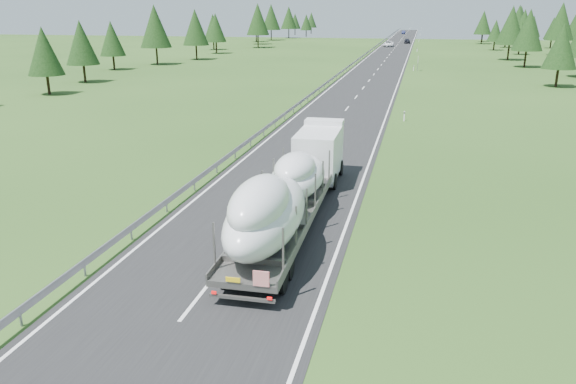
% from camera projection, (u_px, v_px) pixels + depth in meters
% --- Properties ---
extents(ground, '(400.00, 400.00, 0.00)m').
position_uv_depth(ground, '(260.00, 220.00, 29.73)').
color(ground, '#254416').
rests_on(ground, ground).
extents(road_surface, '(10.00, 400.00, 0.02)m').
position_uv_depth(road_surface, '(385.00, 61.00, 122.34)').
color(road_surface, black).
rests_on(road_surface, ground).
extents(guardrail, '(0.10, 400.00, 0.76)m').
position_uv_depth(guardrail, '(360.00, 57.00, 123.25)').
color(guardrail, slate).
rests_on(guardrail, ground).
extents(marker_posts, '(0.13, 350.08, 1.00)m').
position_uv_depth(marker_posts, '(418.00, 44.00, 171.72)').
color(marker_posts, silver).
rests_on(marker_posts, ground).
extents(highway_sign, '(0.08, 0.90, 2.60)m').
position_uv_depth(highway_sign, '(418.00, 61.00, 101.71)').
color(highway_sign, slate).
rests_on(highway_sign, ground).
extents(tree_line_left, '(15.47, 272.76, 12.64)m').
position_uv_depth(tree_line_left, '(200.00, 26.00, 131.59)').
color(tree_line_left, black).
rests_on(tree_line_left, ground).
extents(boat_truck, '(3.04, 19.80, 4.24)m').
position_uv_depth(boat_truck, '(290.00, 186.00, 28.06)').
color(boat_truck, silver).
rests_on(boat_truck, ground).
extents(distant_van, '(2.82, 6.06, 1.68)m').
position_uv_depth(distant_van, '(389.00, 44.00, 168.39)').
color(distant_van, white).
rests_on(distant_van, ground).
extents(distant_car_dark, '(1.98, 4.74, 1.60)m').
position_uv_depth(distant_car_dark, '(407.00, 41.00, 185.05)').
color(distant_car_dark, black).
rests_on(distant_car_dark, ground).
extents(distant_car_blue, '(1.64, 4.58, 1.50)m').
position_uv_depth(distant_car_blue, '(404.00, 32.00, 256.48)').
color(distant_car_blue, '#161C40').
rests_on(distant_car_blue, ground).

